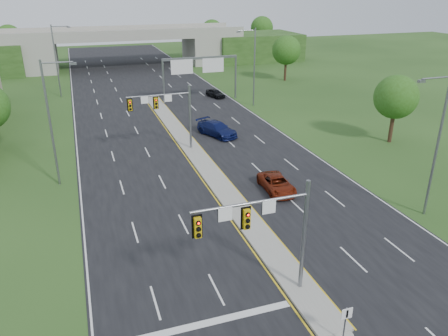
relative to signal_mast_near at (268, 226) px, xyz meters
name	(u,v)px	position (x,y,z in m)	size (l,w,h in m)	color
ground	(300,288)	(2.26, 0.07, -4.73)	(240.00, 240.00, 0.00)	#234317
road	(171,123)	(2.26, 35.07, -4.72)	(24.00, 160.00, 0.02)	black
median	(196,154)	(2.26, 23.07, -4.63)	(2.00, 54.00, 0.16)	gray
median_nose	(337,334)	(2.26, -3.93, -4.63)	(2.00, 2.00, 0.16)	gray
lane_markings	(177,138)	(1.66, 28.99, -4.70)	(23.72, 160.00, 0.01)	gold
signal_mast_near	(268,226)	(0.00, 0.00, 0.00)	(6.62, 0.60, 7.00)	slate
signal_mast_far	(169,109)	(0.00, 25.00, 0.00)	(6.62, 0.60, 7.00)	slate
keep_right_sign	(346,320)	(2.26, -4.45, -3.21)	(0.60, 0.13, 2.20)	slate
sign_gantry	(199,67)	(8.95, 44.99, 0.51)	(11.58, 0.44, 6.67)	slate
overpass	(125,50)	(2.26, 80.07, -1.17)	(80.00, 14.00, 8.10)	gray
lightpole_l_mid	(52,118)	(-11.03, 20.07, 1.38)	(2.85, 0.25, 11.00)	slate
lightpole_l_far	(57,58)	(-11.03, 55.07, 1.38)	(2.85, 0.25, 11.00)	slate
lightpole_r_near	(436,140)	(15.56, 5.07, 1.38)	(2.85, 0.25, 11.00)	slate
lightpole_r_far	(253,64)	(15.56, 40.07, 1.38)	(2.85, 0.25, 11.00)	slate
tree_r_near	(396,97)	(24.26, 20.07, 0.45)	(4.80, 4.80, 7.60)	#382316
tree_r_mid	(286,50)	(28.26, 55.07, 0.78)	(5.20, 5.20, 8.12)	#382316
tree_back_b	(9,37)	(-21.74, 94.07, 0.78)	(5.60, 5.60, 8.32)	#382316
tree_back_c	(212,31)	(26.26, 94.07, 0.78)	(5.60, 5.60, 8.32)	#382316
tree_back_d	(262,28)	(40.26, 94.07, 1.11)	(6.00, 6.00, 8.85)	#382316
car_far_a	(277,184)	(6.59, 12.52, -4.04)	(2.20, 4.78, 1.33)	#651B0A
car_far_b	(217,129)	(6.34, 28.50, -3.88)	(2.30, 5.66, 1.64)	#0B1345
car_far_c	(215,93)	(11.97, 46.71, -4.04)	(1.56, 3.88, 1.32)	black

